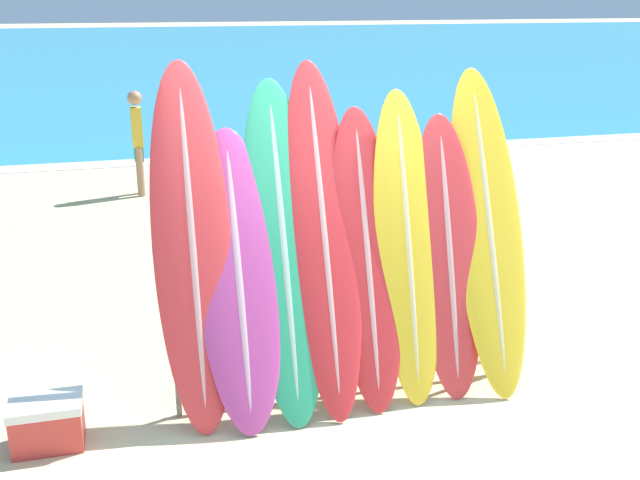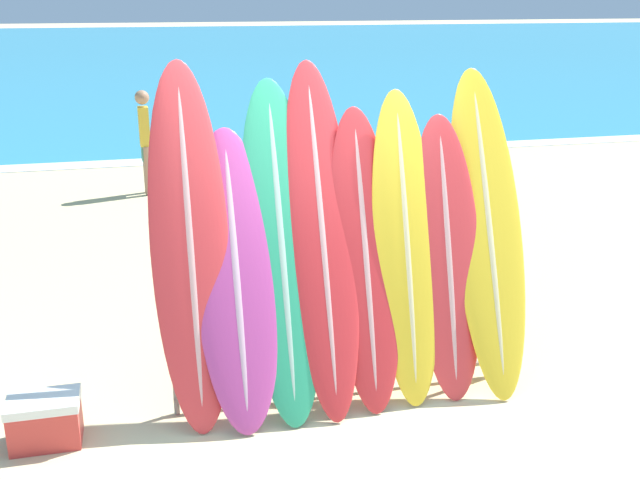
{
  "view_description": "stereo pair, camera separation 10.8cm",
  "coord_description": "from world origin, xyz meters",
  "views": [
    {
      "loc": [
        -1.33,
        -4.3,
        2.88
      ],
      "look_at": [
        0.14,
        1.3,
        0.97
      ],
      "focal_mm": 42.0,
      "sensor_mm": 36.0,
      "label": 1
    },
    {
      "loc": [
        -1.22,
        -4.33,
        2.88
      ],
      "look_at": [
        0.14,
        1.3,
        0.97
      ],
      "focal_mm": 42.0,
      "sensor_mm": 36.0,
      "label": 2
    }
  ],
  "objects": [
    {
      "name": "surfboard_slot_7",
      "position": [
        1.26,
        0.57,
        1.18
      ],
      "size": [
        0.55,
        1.02,
        2.36
      ],
      "color": "yellow",
      "rests_on": "ground_plane"
    },
    {
      "name": "surfboard_slot_2",
      "position": [
        -0.32,
        0.57,
        1.16
      ],
      "size": [
        0.55,
        0.99,
        2.32
      ],
      "color": "#289E70",
      "rests_on": "ground_plane"
    },
    {
      "name": "ground_plane",
      "position": [
        0.0,
        0.0,
        0.0
      ],
      "size": [
        160.0,
        160.0,
        0.0
      ],
      "primitive_type": "plane",
      "color": "beige"
    },
    {
      "name": "person_mid_beach",
      "position": [
        -1.17,
        6.95,
        0.85
      ],
      "size": [
        0.21,
        0.26,
        1.55
      ],
      "rotation": [
        0.0,
        0.0,
        1.63
      ],
      "color": "#A87A5B",
      "rests_on": "ground_plane"
    },
    {
      "name": "surfboard_slot_3",
      "position": [
        -0.02,
        0.59,
        1.22
      ],
      "size": [
        0.5,
        1.06,
        2.44
      ],
      "color": "red",
      "rests_on": "ground_plane"
    },
    {
      "name": "surfboard_slot_1",
      "position": [
        -0.66,
        0.5,
        1.0
      ],
      "size": [
        0.58,
        0.9,
        2.01
      ],
      "color": "#B23D8E",
      "rests_on": "ground_plane"
    },
    {
      "name": "ocean_water",
      "position": [
        0.0,
        38.51,
        0.0
      ],
      "size": [
        120.0,
        60.0,
        0.01
      ],
      "color": "teal",
      "rests_on": "ground_plane"
    },
    {
      "name": "cooler_box",
      "position": [
        -1.99,
        0.34,
        0.17
      ],
      "size": [
        0.47,
        0.32,
        0.34
      ],
      "color": "red",
      "rests_on": "ground_plane"
    },
    {
      "name": "person_near_water",
      "position": [
        1.82,
        4.02,
        0.82
      ],
      "size": [
        0.2,
        0.25,
        1.5
      ],
      "rotation": [
        0.0,
        0.0,
        1.65
      ],
      "color": "beige",
      "rests_on": "ground_plane"
    },
    {
      "name": "surfboard_slot_6",
      "position": [
        0.91,
        0.5,
        1.03
      ],
      "size": [
        0.53,
        0.7,
        2.05
      ],
      "color": "red",
      "rests_on": "ground_plane"
    },
    {
      "name": "surfboard_rack",
      "position": [
        0.14,
        0.5,
        0.51
      ],
      "size": [
        2.54,
        0.04,
        0.94
      ],
      "color": "gray",
      "rests_on": "ground_plane"
    },
    {
      "name": "surfboard_slot_4",
      "position": [
        0.28,
        0.52,
        1.06
      ],
      "size": [
        0.5,
        0.81,
        2.12
      ],
      "color": "red",
      "rests_on": "ground_plane"
    },
    {
      "name": "surfboard_slot_5",
      "position": [
        0.59,
        0.53,
        1.12
      ],
      "size": [
        0.49,
        0.78,
        2.24
      ],
      "color": "yellow",
      "rests_on": "ground_plane"
    },
    {
      "name": "surfboard_slot_0",
      "position": [
        -0.95,
        0.57,
        1.24
      ],
      "size": [
        0.54,
        0.85,
        2.47
      ],
      "color": "red",
      "rests_on": "ground_plane"
    }
  ]
}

